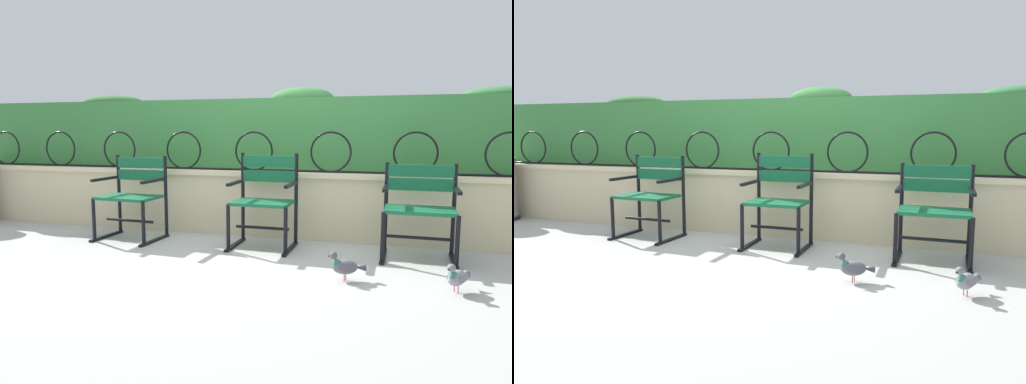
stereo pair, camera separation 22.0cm
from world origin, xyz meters
TOP-DOWN VIEW (x-y plane):
  - ground_plane at (0.00, 0.00)m, footprint 60.00×60.00m
  - stone_wall at (0.00, 0.73)m, footprint 8.53×0.41m
  - iron_arch_fence at (-0.18, 0.65)m, footprint 7.96×0.02m
  - hedge_row at (0.01, 1.13)m, footprint 8.35×0.46m
  - park_chair_left at (-1.37, 0.15)m, footprint 0.65×0.56m
  - park_chair_centre at (0.04, 0.19)m, footprint 0.60×0.53m
  - park_chair_right at (1.45, 0.17)m, footprint 0.63×0.54m
  - pigeon_near_chairs at (1.67, -0.70)m, footprint 0.20×0.27m
  - pigeon_far_side at (0.91, -0.65)m, footprint 0.28×0.16m

SIDE VIEW (x-z plane):
  - ground_plane at x=0.00m, z-range 0.00..0.00m
  - pigeon_near_chairs at x=1.67m, z-range 0.00..0.22m
  - pigeon_far_side at x=0.91m, z-range 0.00..0.22m
  - stone_wall at x=0.00m, z-range 0.00..0.70m
  - park_chair_right at x=1.45m, z-range 0.04..0.87m
  - park_chair_left at x=-1.37m, z-range 0.04..0.89m
  - park_chair_centre at x=0.04m, z-range 0.02..0.92m
  - iron_arch_fence at x=-0.18m, z-range 0.67..1.09m
  - hedge_row at x=0.01m, z-range 0.65..1.56m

